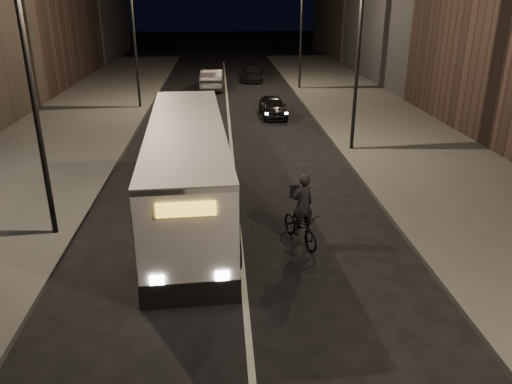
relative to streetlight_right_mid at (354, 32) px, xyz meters
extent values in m
plane|color=black|center=(-5.33, -12.00, -5.36)|extent=(180.00, 180.00, 0.00)
cube|color=#3A3A37|center=(3.17, 2.00, -5.28)|extent=(7.00, 70.00, 0.16)
cube|color=#3A3A37|center=(-13.83, 2.00, -5.28)|extent=(7.00, 70.00, 0.16)
cylinder|color=black|center=(0.27, 0.00, -1.20)|extent=(0.16, 0.16, 8.00)
cylinder|color=black|center=(0.27, 16.00, -1.20)|extent=(0.16, 0.16, 8.00)
cylinder|color=black|center=(-10.93, -8.00, -1.20)|extent=(0.16, 0.16, 8.00)
cylinder|color=black|center=(-10.93, 10.00, -1.20)|extent=(0.16, 0.16, 8.00)
cube|color=silver|center=(-6.93, -6.35, -3.85)|extent=(2.97, 11.42, 3.02)
cube|color=black|center=(-6.93, -6.35, -3.43)|extent=(3.03, 11.05, 1.08)
cube|color=silver|center=(-6.93, -6.35, -2.39)|extent=(2.99, 11.42, 0.17)
cube|color=gold|center=(-6.62, -11.99, -2.82)|extent=(1.32, 0.19, 0.33)
cylinder|color=black|center=(-7.89, -10.36, -4.89)|extent=(0.38, 0.96, 0.94)
cylinder|color=black|center=(-5.54, -10.23, -4.89)|extent=(0.38, 0.96, 0.94)
cylinder|color=black|center=(-8.30, -2.84, -4.89)|extent=(0.38, 0.96, 0.94)
cylinder|color=black|center=(-5.95, -2.71, -4.89)|extent=(0.38, 0.96, 0.94)
imported|color=black|center=(-3.53, -8.88, -4.85)|extent=(1.30, 2.06, 1.02)
imported|color=black|center=(-3.53, -9.08, -4.05)|extent=(0.79, 0.65, 1.86)
imported|color=black|center=(-2.68, 7.30, -4.75)|extent=(1.58, 3.66, 1.23)
imported|color=#373739|center=(-6.38, 16.72, -4.59)|extent=(1.83, 4.77, 1.55)
imported|color=black|center=(-3.00, 20.65, -4.72)|extent=(2.15, 4.54, 1.28)
camera|label=1|loc=(-5.80, -22.08, 1.60)|focal=35.00mm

